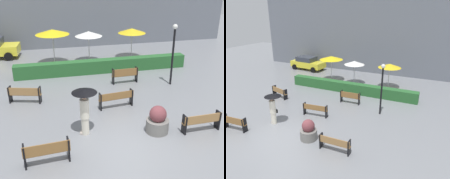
{
  "view_description": "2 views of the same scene",
  "coord_description": "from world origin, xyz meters",
  "views": [
    {
      "loc": [
        -2.8,
        -8.88,
        6.37
      ],
      "look_at": [
        0.23,
        3.55,
        0.82
      ],
      "focal_mm": 44.43,
      "sensor_mm": 36.0,
      "label": 1
    },
    {
      "loc": [
        7.45,
        -8.25,
        6.84
      ],
      "look_at": [
        1.31,
        4.76,
        1.56
      ],
      "focal_mm": 34.43,
      "sensor_mm": 36.0,
      "label": 2
    }
  ],
  "objects": [
    {
      "name": "building_facade",
      "position": [
        0.0,
        16.0,
        5.43
      ],
      "size": [
        28.0,
        1.2,
        10.86
      ],
      "primitive_type": "cube",
      "color": "slate",
      "rests_on": "ground"
    },
    {
      "name": "pedestrian_with_umbrella",
      "position": [
        -1.5,
        1.14,
        1.34
      ],
      "size": [
        1.04,
        1.04,
        2.01
      ],
      "color": "silver",
      "rests_on": "ground"
    },
    {
      "name": "planter_pot",
      "position": [
        1.47,
        0.54,
        0.52
      ],
      "size": [
        0.96,
        0.96,
        1.2
      ],
      "color": "slate",
      "rests_on": "ground"
    },
    {
      "name": "bench_mid_center",
      "position": [
        0.35,
        3.13,
        0.52
      ],
      "size": [
        1.78,
        0.5,
        0.86
      ],
      "color": "olive",
      "rests_on": "ground"
    },
    {
      "name": "bench_far_left",
      "position": [
        -4.1,
        4.77,
        0.52
      ],
      "size": [
        1.7,
        0.8,
        0.88
      ],
      "color": "#9E7242",
      "rests_on": "ground"
    },
    {
      "name": "patio_umbrella_yellow_far",
      "position": [
        3.58,
        10.97,
        2.15
      ],
      "size": [
        2.07,
        2.07,
        2.33
      ],
      "color": "silver",
      "rests_on": "ground"
    },
    {
      "name": "bench_near_right",
      "position": [
        3.3,
        0.11,
        0.5
      ],
      "size": [
        1.71,
        0.38,
        0.83
      ],
      "color": "#9E7242",
      "rests_on": "ground"
    },
    {
      "name": "hedge_strip",
      "position": [
        0.8,
        8.4,
        0.44
      ],
      "size": [
        11.5,
        0.7,
        0.88
      ],
      "primitive_type": "cube",
      "color": "#28602D",
      "rests_on": "ground"
    },
    {
      "name": "patio_umbrella_white",
      "position": [
        0.25,
        10.72,
        2.14
      ],
      "size": [
        1.96,
        1.96,
        2.32
      ],
      "color": "silver",
      "rests_on": "ground"
    },
    {
      "name": "ground_plane",
      "position": [
        0.0,
        0.0,
        0.0
      ],
      "size": [
        60.0,
        60.0,
        0.0
      ],
      "primitive_type": "plane",
      "color": "gray"
    },
    {
      "name": "patio_umbrella_yellow",
      "position": [
        -2.28,
        10.77,
        2.39
      ],
      "size": [
        2.35,
        2.35,
        2.57
      ],
      "color": "silver",
      "rests_on": "ground"
    },
    {
      "name": "lamp_post",
      "position": [
        4.3,
        5.35,
        2.23
      ],
      "size": [
        0.28,
        0.28,
        3.59
      ],
      "color": "black",
      "rests_on": "ground"
    },
    {
      "name": "parked_car",
      "position": [
        -7.02,
        13.64,
        0.82
      ],
      "size": [
        4.35,
        2.3,
        1.57
      ],
      "color": "yellow",
      "rests_on": "ground"
    },
    {
      "name": "bench_near_left",
      "position": [
        -3.12,
        -0.56,
        0.53
      ],
      "size": [
        1.66,
        0.45,
        0.9
      ],
      "color": "olive",
      "rests_on": "ground"
    },
    {
      "name": "bench_back_row",
      "position": [
        1.68,
        6.17,
        0.55
      ],
      "size": [
        1.61,
        0.41,
        0.94
      ],
      "color": "olive",
      "rests_on": "ground"
    }
  ]
}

